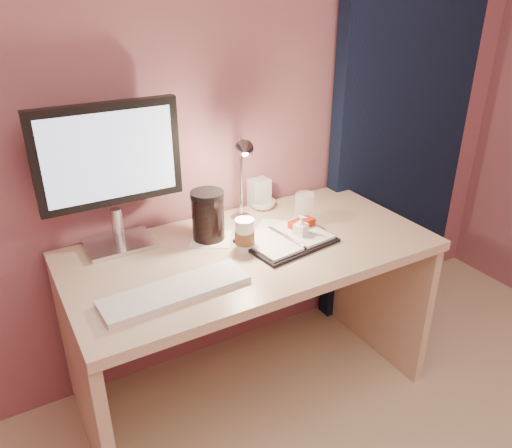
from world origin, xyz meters
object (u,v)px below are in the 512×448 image
dark_jar (208,218)px  lotion_bottle (301,228)px  desk (243,287)px  desk_lamp (260,170)px  monitor (109,165)px  coffee_cup (245,235)px  product_box (259,193)px  planner (288,238)px  keyboard (176,291)px  clear_cup (304,209)px  bowl (262,204)px

dark_jar → lotion_bottle: bearing=-31.8°
lotion_bottle → dark_jar: (-0.31, 0.19, 0.04)m
lotion_bottle → desk: bearing=148.5°
desk_lamp → monitor: bearing=-169.6°
desk_lamp → coffee_cup: bearing=-114.6°
monitor → product_box: bearing=5.1°
monitor → planner: monitor is taller
planner → desk_lamp: 0.29m
desk → lotion_bottle: bearing=-31.5°
keyboard → monitor: bearing=96.1°
dark_jar → product_box: size_ratio=1.36×
desk → coffee_cup: 0.29m
planner → coffee_cup: size_ratio=3.02×
desk → clear_cup: (0.29, -0.01, 0.29)m
planner → coffee_cup: coffee_cup is taller
monitor → planner: (0.58, -0.29, -0.32)m
coffee_cup → dark_jar: 0.17m
keyboard → lotion_bottle: bearing=8.1°
keyboard → product_box: 0.75m
clear_cup → desk_lamp: (-0.17, 0.08, 0.18)m
lotion_bottle → desk_lamp: desk_lamp is taller
planner → dark_jar: bearing=138.1°
desk → bowl: 0.40m
product_box → desk_lamp: 0.27m
desk → monitor: size_ratio=2.55×
bowl → product_box: product_box is taller
desk → planner: 0.30m
lotion_bottle → product_box: product_box is taller
lotion_bottle → desk_lamp: size_ratio=0.26×
monitor → desk: bearing=-22.9°
coffee_cup → product_box: product_box is taller
desk → bowl: bearing=44.6°
dark_jar → desk_lamp: bearing=-1.0°
monitor → lotion_bottle: (0.63, -0.30, -0.28)m
clear_cup → coffee_cup: bearing=-168.8°
bowl → dark_jar: bearing=-156.0°
clear_cup → desk_lamp: bearing=155.4°
lotion_bottle → dark_jar: bearing=148.2°
lotion_bottle → coffee_cup: bearing=167.9°
desk → desk_lamp: size_ratio=3.58×
monitor → lotion_bottle: monitor is taller
planner → lotion_bottle: 0.06m
coffee_cup → bowl: size_ratio=1.05×
keyboard → lotion_bottle: size_ratio=4.74×
clear_cup → bowl: (-0.06, 0.23, -0.05)m
clear_cup → product_box: 0.26m
desk → keyboard: size_ratio=2.85×
clear_cup → keyboard: bearing=-161.5°
desk → desk_lamp: bearing=29.0°
clear_cup → lotion_bottle: bearing=-129.5°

